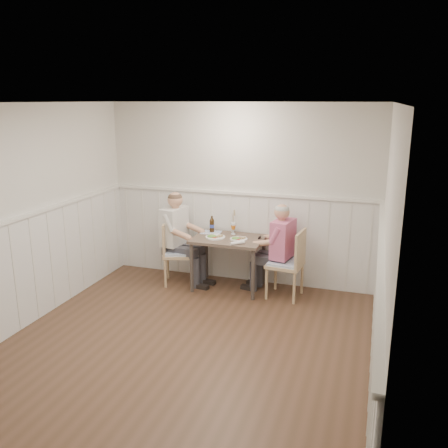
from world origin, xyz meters
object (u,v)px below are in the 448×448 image
Objects in this scene: man_in_pink at (280,256)px; beer_bottle at (212,225)px; dining_table at (228,244)px; diner_cream at (177,244)px; grass_vase at (233,222)px; chair_left at (175,250)px; chair_right at (289,261)px.

man_in_pink is 1.11m from beer_bottle.
diner_cream is at bearing 178.79° from dining_table.
dining_table is 0.80m from diner_cream.
diner_cream is 3.82× the size of grass_vase.
grass_vase reaches higher than chair_left.
dining_table is at bearing -83.94° from grass_vase.
man_in_pink is 5.34× the size of beer_bottle.
dining_table is 4.05× the size of beer_bottle.
man_in_pink reaches higher than beer_bottle.
chair_right reaches higher than chair_left.
diner_cream reaches higher than dining_table.
grass_vase is at bearing 158.78° from chair_right.
diner_cream reaches higher than man_in_pink.
beer_bottle reaches higher than dining_table.
man_in_pink is 1.53m from diner_cream.
beer_bottle reaches higher than chair_right.
dining_table is 0.74m from man_in_pink.
beer_bottle is (-0.32, 0.20, 0.20)m from dining_table.
grass_vase is (-0.76, 0.26, 0.37)m from man_in_pink.
grass_vase is (0.77, 0.28, 0.34)m from diner_cream.
diner_cream is at bearing -158.59° from beer_bottle.
grass_vase reaches higher than chair_right.
chair_right is 2.65× the size of grass_vase.
chair_right is at bearing -12.42° from beer_bottle.
chair_right is at bearing 0.04° from chair_left.
grass_vase is (-0.03, 0.30, 0.26)m from dining_table.
chair_right is at bearing -21.22° from grass_vase.
chair_left is 0.71× the size of man_in_pink.
grass_vase is at bearing 96.06° from dining_table.
dining_table is 0.82m from chair_left.
diner_cream is 5.65× the size of beer_bottle.
chair_left is at bearing -175.64° from dining_table.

